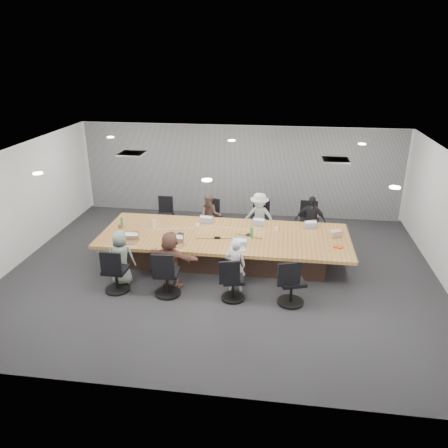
# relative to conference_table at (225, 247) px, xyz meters

# --- Properties ---
(floor) EXTENTS (10.00, 8.00, 0.00)m
(floor) POSITION_rel_conference_table_xyz_m (0.00, -0.50, -0.40)
(floor) COLOR #29292D
(floor) RESTS_ON ground
(ceiling) EXTENTS (10.00, 8.00, 0.00)m
(ceiling) POSITION_rel_conference_table_xyz_m (0.00, -0.50, 2.40)
(ceiling) COLOR white
(ceiling) RESTS_ON wall_back
(wall_back) EXTENTS (10.00, 0.00, 2.80)m
(wall_back) POSITION_rel_conference_table_xyz_m (0.00, 3.50, 1.00)
(wall_back) COLOR silver
(wall_back) RESTS_ON ground
(wall_front) EXTENTS (10.00, 0.00, 2.80)m
(wall_front) POSITION_rel_conference_table_xyz_m (0.00, -4.50, 1.00)
(wall_front) COLOR silver
(wall_front) RESTS_ON ground
(wall_left) EXTENTS (0.00, 8.00, 2.80)m
(wall_left) POSITION_rel_conference_table_xyz_m (-5.00, -0.50, 1.00)
(wall_left) COLOR silver
(wall_left) RESTS_ON ground
(curtain) EXTENTS (9.80, 0.04, 2.80)m
(curtain) POSITION_rel_conference_table_xyz_m (0.00, 3.42, 1.00)
(curtain) COLOR gray
(curtain) RESTS_ON ground
(conference_table) EXTENTS (6.00, 2.20, 0.74)m
(conference_table) POSITION_rel_conference_table_xyz_m (0.00, 0.00, 0.00)
(conference_table) COLOR #3E281F
(conference_table) RESTS_ON ground
(chair_0) EXTENTS (0.55, 0.55, 0.78)m
(chair_0) POSITION_rel_conference_table_xyz_m (-1.97, 1.70, -0.01)
(chair_0) COLOR black
(chair_0) RESTS_ON ground
(chair_1) EXTENTS (0.60, 0.60, 0.78)m
(chair_1) POSITION_rel_conference_table_xyz_m (-0.58, 1.70, -0.01)
(chair_1) COLOR black
(chair_1) RESTS_ON ground
(chair_2) EXTENTS (0.64, 0.64, 0.86)m
(chair_2) POSITION_rel_conference_table_xyz_m (0.76, 1.70, 0.03)
(chair_2) COLOR black
(chair_2) RESTS_ON ground
(chair_3) EXTENTS (0.65, 0.65, 0.88)m
(chair_3) POSITION_rel_conference_table_xyz_m (2.11, 1.70, 0.04)
(chair_3) COLOR black
(chair_3) RESTS_ON ground
(chair_4) EXTENTS (0.59, 0.59, 0.84)m
(chair_4) POSITION_rel_conference_table_xyz_m (-2.14, -1.70, 0.02)
(chair_4) COLOR black
(chair_4) RESTS_ON ground
(chair_5) EXTENTS (0.63, 0.63, 0.88)m
(chair_5) POSITION_rel_conference_table_xyz_m (-1.00, -1.70, 0.04)
(chair_5) COLOR black
(chair_5) RESTS_ON ground
(chair_6) EXTENTS (0.63, 0.63, 0.78)m
(chair_6) POSITION_rel_conference_table_xyz_m (0.41, -1.70, -0.01)
(chair_6) COLOR black
(chair_6) RESTS_ON ground
(chair_7) EXTENTS (0.73, 0.73, 0.86)m
(chair_7) POSITION_rel_conference_table_xyz_m (1.62, -1.70, 0.03)
(chair_7) COLOR black
(chair_7) RESTS_ON ground
(person_1) EXTENTS (0.72, 0.62, 1.28)m
(person_1) POSITION_rel_conference_table_xyz_m (-0.58, 1.35, 0.24)
(person_1) COLOR brown
(person_1) RESTS_ON ground
(laptop_1) EXTENTS (0.36, 0.27, 0.02)m
(laptop_1) POSITION_rel_conference_table_xyz_m (-0.58, 0.80, 0.35)
(laptop_1) COLOR #B2B2B7
(laptop_1) RESTS_ON conference_table
(person_2) EXTENTS (0.99, 0.70, 1.39)m
(person_2) POSITION_rel_conference_table_xyz_m (0.76, 1.35, 0.29)
(person_2) COLOR #A8ABA8
(person_2) RESTS_ON ground
(laptop_2) EXTENTS (0.35, 0.27, 0.02)m
(laptop_2) POSITION_rel_conference_table_xyz_m (0.76, 0.80, 0.35)
(laptop_2) COLOR #B2B2B7
(laptop_2) RESTS_ON conference_table
(person_3) EXTENTS (0.84, 0.44, 1.37)m
(person_3) POSITION_rel_conference_table_xyz_m (2.11, 1.35, 0.28)
(person_3) COLOR black
(person_3) RESTS_ON ground
(laptop_3) EXTENTS (0.35, 0.27, 0.02)m
(laptop_3) POSITION_rel_conference_table_xyz_m (2.11, 0.80, 0.35)
(laptop_3) COLOR #B2B2B7
(laptop_3) RESTS_ON conference_table
(person_4) EXTENTS (0.65, 0.45, 1.26)m
(person_4) POSITION_rel_conference_table_xyz_m (-2.14, -1.35, 0.23)
(person_4) COLOR gray
(person_4) RESTS_ON ground
(laptop_4) EXTENTS (0.36, 0.27, 0.02)m
(laptop_4) POSITION_rel_conference_table_xyz_m (-2.14, -0.80, 0.35)
(laptop_4) COLOR #8C6647
(laptop_4) RESTS_ON conference_table
(person_5) EXTENTS (1.27, 0.66, 1.31)m
(person_5) POSITION_rel_conference_table_xyz_m (-1.00, -1.35, 0.25)
(person_5) COLOR brown
(person_5) RESTS_ON ground
(laptop_5) EXTENTS (0.36, 0.27, 0.02)m
(laptop_5) POSITION_rel_conference_table_xyz_m (-1.00, -0.80, 0.35)
(laptop_5) COLOR #8C6647
(laptop_5) RESTS_ON conference_table
(person_6) EXTENTS (0.46, 0.32, 1.22)m
(person_6) POSITION_rel_conference_table_xyz_m (0.41, -1.35, 0.21)
(person_6) COLOR silver
(person_6) RESTS_ON ground
(laptop_6) EXTENTS (0.37, 0.28, 0.02)m
(laptop_6) POSITION_rel_conference_table_xyz_m (0.41, -0.80, 0.35)
(laptop_6) COLOR #B2B2B7
(laptop_6) RESTS_ON conference_table
(bottle_green_left) EXTENTS (0.08, 0.08, 0.23)m
(bottle_green_left) POSITION_rel_conference_table_xyz_m (-2.65, 0.17, 0.46)
(bottle_green_left) COLOR #307F3B
(bottle_green_left) RESTS_ON conference_table
(bottle_green_right) EXTENTS (0.09, 0.09, 0.26)m
(bottle_green_right) POSITION_rel_conference_table_xyz_m (0.67, -0.10, 0.47)
(bottle_green_right) COLOR #307F3B
(bottle_green_right) RESTS_ON conference_table
(bottle_clear) EXTENTS (0.08, 0.08, 0.24)m
(bottle_clear) POSITION_rel_conference_table_xyz_m (-1.79, 0.11, 0.46)
(bottle_clear) COLOR silver
(bottle_clear) RESTS_ON conference_table
(cup_white_far) EXTENTS (0.11, 0.11, 0.11)m
(cup_white_far) POSITION_rel_conference_table_xyz_m (-0.73, 0.31, 0.39)
(cup_white_far) COLOR white
(cup_white_far) RESTS_ON conference_table
(cup_white_near) EXTENTS (0.09, 0.09, 0.09)m
(cup_white_near) POSITION_rel_conference_table_xyz_m (1.24, 0.39, 0.39)
(cup_white_near) COLOR white
(cup_white_near) RESTS_ON conference_table
(mug_brown) EXTENTS (0.11, 0.11, 0.10)m
(mug_brown) POSITION_rel_conference_table_xyz_m (-2.65, 0.02, 0.39)
(mug_brown) COLOR brown
(mug_brown) RESTS_ON conference_table
(mic_left) EXTENTS (0.17, 0.15, 0.03)m
(mic_left) POSITION_rel_conference_table_xyz_m (-1.06, -0.15, 0.35)
(mic_left) COLOR black
(mic_left) RESTS_ON conference_table
(mic_right) EXTENTS (0.16, 0.13, 0.03)m
(mic_right) POSITION_rel_conference_table_xyz_m (0.59, 0.04, 0.35)
(mic_right) COLOR black
(mic_right) RESTS_ON conference_table
(stapler) EXTENTS (0.15, 0.05, 0.05)m
(stapler) POSITION_rel_conference_table_xyz_m (-0.14, -0.29, 0.37)
(stapler) COLOR black
(stapler) RESTS_ON conference_table
(canvas_bag) EXTENTS (0.32, 0.27, 0.15)m
(canvas_bag) POSITION_rel_conference_table_xyz_m (2.65, 0.24, 0.41)
(canvas_bag) COLOR tan
(canvas_bag) RESTS_ON conference_table
(snack_packet) EXTENTS (0.21, 0.19, 0.04)m
(snack_packet) POSITION_rel_conference_table_xyz_m (2.65, -0.41, 0.36)
(snack_packet) COLOR #CD450E
(snack_packet) RESTS_ON conference_table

